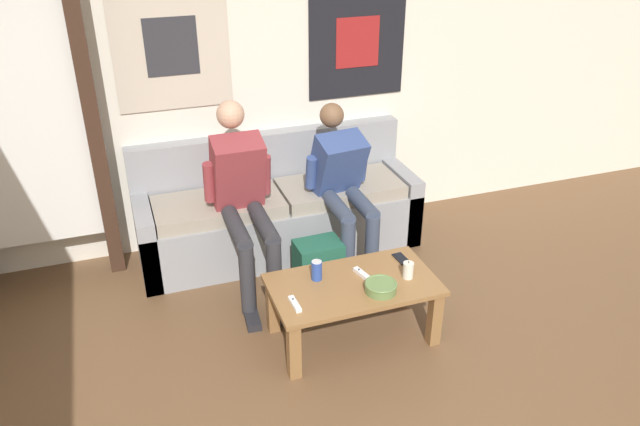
% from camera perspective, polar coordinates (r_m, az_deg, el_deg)
% --- Properties ---
extents(wall_back, '(10.00, 0.07, 2.55)m').
position_cam_1_polar(wall_back, '(4.71, -4.20, 12.54)').
color(wall_back, silver).
rests_on(wall_back, ground_plane).
extents(door_frame, '(1.00, 0.10, 2.15)m').
position_cam_1_polar(door_frame, '(4.41, -26.04, 7.63)').
color(door_frame, '#382319').
rests_on(door_frame, ground_plane).
extents(couch, '(2.10, 0.66, 0.87)m').
position_cam_1_polar(couch, '(4.75, -3.83, 0.05)').
color(couch, gray).
rests_on(couch, ground_plane).
extents(coffee_table, '(1.01, 0.56, 0.40)m').
position_cam_1_polar(coffee_table, '(3.81, 3.05, -7.32)').
color(coffee_table, olive).
rests_on(coffee_table, ground_plane).
extents(person_seated_adult, '(0.47, 0.95, 1.25)m').
position_cam_1_polar(person_seated_adult, '(4.21, -7.09, 1.76)').
color(person_seated_adult, '#2D2D33').
rests_on(person_seated_adult, ground_plane).
extents(person_seated_teen, '(0.47, 0.86, 1.15)m').
position_cam_1_polar(person_seated_teen, '(4.43, 2.11, 2.71)').
color(person_seated_teen, '#384256').
rests_on(person_seated_teen, ground_plane).
extents(backpack, '(0.32, 0.26, 0.37)m').
position_cam_1_polar(backpack, '(4.31, -0.11, -5.03)').
color(backpack, '#1E5642').
rests_on(backpack, ground_plane).
extents(ceramic_bowl, '(0.19, 0.19, 0.06)m').
position_cam_1_polar(ceramic_bowl, '(3.68, 5.58, -6.71)').
color(ceramic_bowl, '#607F47').
rests_on(ceramic_bowl, coffee_table).
extents(pillar_candle, '(0.06, 0.06, 0.12)m').
position_cam_1_polar(pillar_candle, '(3.82, 8.06, -5.20)').
color(pillar_candle, silver).
rests_on(pillar_candle, coffee_table).
extents(drink_can_blue, '(0.07, 0.07, 0.12)m').
position_cam_1_polar(drink_can_blue, '(3.76, -0.31, -5.26)').
color(drink_can_blue, '#28479E').
rests_on(drink_can_blue, coffee_table).
extents(game_controller_near_left, '(0.07, 0.15, 0.03)m').
position_cam_1_polar(game_controller_near_left, '(3.83, 3.86, -5.57)').
color(game_controller_near_left, white).
rests_on(game_controller_near_left, coffee_table).
extents(game_controller_near_right, '(0.04, 0.15, 0.03)m').
position_cam_1_polar(game_controller_near_right, '(3.57, -2.32, -8.32)').
color(game_controller_near_right, white).
rests_on(game_controller_near_right, coffee_table).
extents(cell_phone, '(0.07, 0.14, 0.01)m').
position_cam_1_polar(cell_phone, '(4.01, 7.44, -4.15)').
color(cell_phone, black).
rests_on(cell_phone, coffee_table).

